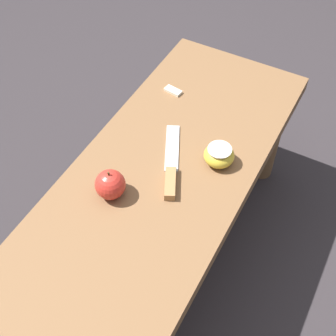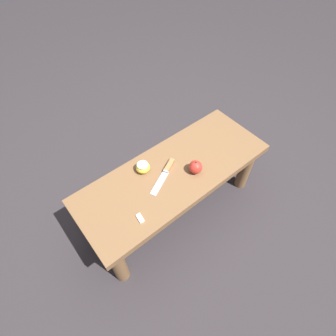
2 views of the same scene
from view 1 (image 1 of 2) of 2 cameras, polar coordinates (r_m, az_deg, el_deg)
The scene contains 6 objects.
ground_plane at distance 1.40m, azimuth -1.17°, elevation -11.16°, with size 8.00×8.00×0.00m, color #2D282B.
wooden_bench at distance 1.14m, azimuth -1.41°, elevation -3.83°, with size 1.04×0.40×0.38m.
knife at distance 1.09m, azimuth 0.38°, elevation -0.38°, with size 0.22×0.13×0.02m.
apple_whole at distance 1.04m, azimuth -7.06°, elevation -2.01°, with size 0.07×0.07×0.08m.
apple_cut at distance 1.10m, azimuth 6.24°, elevation 1.55°, with size 0.07×0.07×0.05m.
apple_slice_near_knife at distance 1.29m, azimuth 0.63°, elevation 9.40°, with size 0.03×0.05×0.01m.
Camera 1 is at (-0.57, -0.34, 1.23)m, focal length 50.00 mm.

